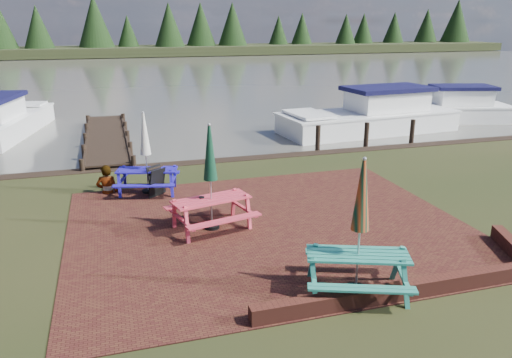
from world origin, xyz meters
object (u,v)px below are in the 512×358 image
object	(u,v)px
boat_jetty	(1,122)
boat_far	(449,110)
picnic_table_teal	(359,248)
boat_near	(371,118)
chalkboard	(157,181)
picnic_table_blue	(147,165)
person	(105,166)
picnic_table_red	(211,194)
jetty	(107,138)

from	to	relation	value
boat_jetty	boat_far	bearing A→B (deg)	3.88
picnic_table_teal	boat_near	bearing A→B (deg)	80.60
picnic_table_teal	boat_far	xyz separation A→B (m)	(12.23, 13.79, -0.48)
chalkboard	boat_near	size ratio (longest dim) A/B	0.10
picnic_table_blue	person	xyz separation A→B (m)	(-1.09, 0.26, 0.01)
person	chalkboard	bearing A→B (deg)	163.31
picnic_table_teal	picnic_table_blue	distance (m)	7.14
picnic_table_red	boat_far	bearing A→B (deg)	22.67
chalkboard	boat_jetty	xyz separation A→B (m)	(-5.54, 10.32, -0.02)
picnic_table_red	chalkboard	world-z (taller)	picnic_table_red
picnic_table_teal	chalkboard	bearing A→B (deg)	135.45
picnic_table_blue	boat_far	distance (m)	16.95
boat_far	picnic_table_blue	bearing A→B (deg)	130.14
chalkboard	person	world-z (taller)	person
boat_far	person	distance (m)	17.83
picnic_table_red	boat_near	xyz separation A→B (m)	(9.18, 9.20, -0.40)
picnic_table_blue	jetty	world-z (taller)	picnic_table_blue
jetty	boat_jetty	xyz separation A→B (m)	(-4.30, 3.01, 0.29)
boat_near	person	xyz separation A→B (m)	(-11.45, -5.95, 0.35)
jetty	boat_jetty	distance (m)	5.26
boat_jetty	person	bearing A→B (deg)	-55.23
picnic_table_blue	chalkboard	world-z (taller)	picnic_table_blue
picnic_table_teal	boat_jetty	world-z (taller)	picnic_table_teal
boat_far	person	xyz separation A→B (m)	(-16.36, -7.07, 0.43)
chalkboard	jetty	world-z (taller)	chalkboard
picnic_table_red	person	world-z (taller)	picnic_table_red
picnic_table_teal	picnic_table_blue	xyz separation A→B (m)	(-3.04, 6.46, -0.06)
boat_far	chalkboard	bearing A→B (deg)	131.49
boat_near	boat_far	distance (m)	5.04
boat_jetty	boat_far	size ratio (longest dim) A/B	1.12
boat_jetty	boat_far	xyz separation A→B (m)	(20.61, -2.65, -0.03)
boat_far	picnic_table_teal	bearing A→B (deg)	152.92
picnic_table_red	person	xyz separation A→B (m)	(-2.27, 3.24, -0.05)
picnic_table_teal	boat_near	size ratio (longest dim) A/B	0.29
picnic_table_teal	boat_jetty	size ratio (longest dim) A/B	0.33
picnic_table_blue	jetty	distance (m)	7.08
boat_far	boat_near	bearing A→B (deg)	117.37
picnic_table_blue	boat_near	size ratio (longest dim) A/B	0.27
picnic_table_blue	boat_far	world-z (taller)	picnic_table_blue
jetty	boat_jetty	size ratio (longest dim) A/B	1.25
boat_jetty	boat_near	world-z (taller)	boat_near
picnic_table_teal	picnic_table_red	bearing A→B (deg)	138.82
boat_jetty	chalkboard	bearing A→B (deg)	-50.56
chalkboard	boat_jetty	bearing A→B (deg)	81.43
picnic_table_teal	boat_jetty	xyz separation A→B (m)	(-8.37, 16.44, -0.45)
jetty	boat_near	xyz separation A→B (m)	(11.39, -0.77, 0.33)
jetty	picnic_table_teal	bearing A→B (deg)	-73.14
chalkboard	boat_near	world-z (taller)	boat_near
picnic_table_blue	boat_jetty	bearing A→B (deg)	132.61
jetty	boat_far	size ratio (longest dim) A/B	1.40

